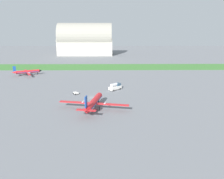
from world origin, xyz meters
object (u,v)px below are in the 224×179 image
Objects in this scene: airplane_taxiing_turboprop at (27,72)px; fuel_truck_midfield at (115,87)px; airplane_foreground_turboprop at (94,102)px; baggage_cart_near_gate at (76,93)px.

fuel_truck_midfield is (53.39, -34.88, -0.68)m from airplane_taxiing_turboprop.
airplane_foreground_turboprop reaches higher than baggage_cart_near_gate.
baggage_cart_near_gate is at bearing 157.72° from fuel_truck_midfield.
airplane_taxiing_turboprop is 0.76× the size of airplane_foreground_turboprop.
airplane_taxiing_turboprop reaches higher than baggage_cart_near_gate.
fuel_truck_midfield is at bearing -60.18° from airplane_taxiing_turboprop.
airplane_taxiing_turboprop is 55.43m from baggage_cart_near_gate.
baggage_cart_near_gate is (-9.06, 19.39, -2.18)m from airplane_foreground_turboprop.
airplane_foreground_turboprop is at bearing -80.80° from airplane_taxiing_turboprop.
baggage_cart_near_gate is (36.00, -42.12, -1.69)m from airplane_taxiing_turboprop.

